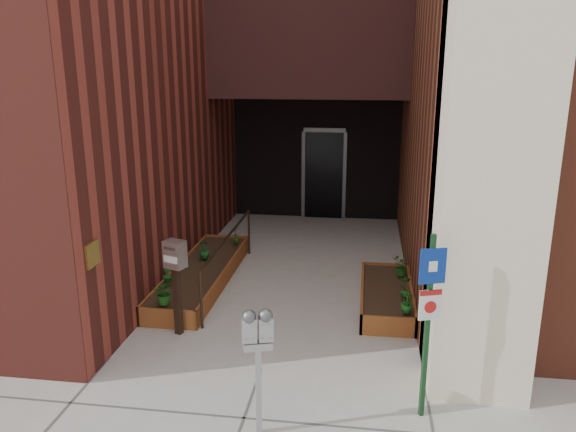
% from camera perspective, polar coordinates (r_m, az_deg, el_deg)
% --- Properties ---
extents(ground, '(80.00, 80.00, 0.00)m').
position_cam_1_polar(ground, '(7.27, -2.77, -15.33)').
color(ground, '#9E9991').
rests_on(ground, ground).
extents(architecture, '(20.00, 14.60, 10.00)m').
position_cam_1_polar(architecture, '(13.16, 2.08, 20.91)').
color(architecture, maroon).
rests_on(architecture, ground).
extents(planter_left, '(0.90, 3.60, 0.30)m').
position_cam_1_polar(planter_left, '(9.93, -8.71, -5.94)').
color(planter_left, brown).
rests_on(planter_left, ground).
extents(planter_right, '(0.80, 2.20, 0.30)m').
position_cam_1_polar(planter_right, '(9.08, 9.95, -8.07)').
color(planter_right, brown).
rests_on(planter_right, ground).
extents(handrail, '(0.04, 3.34, 0.90)m').
position_cam_1_polar(handrail, '(9.54, -6.07, -2.81)').
color(handrail, black).
rests_on(handrail, ground).
extents(parking_meter, '(0.32, 0.19, 1.39)m').
position_cam_1_polar(parking_meter, '(5.68, -3.10, -12.34)').
color(parking_meter, '#A2A2A5').
rests_on(parking_meter, ground).
extents(sign_post, '(0.27, 0.11, 2.06)m').
position_cam_1_polar(sign_post, '(6.02, 14.14, -9.08)').
color(sign_post, '#163D1D').
rests_on(sign_post, ground).
extents(payment_dropbox, '(0.33, 0.28, 1.38)m').
position_cam_1_polar(payment_dropbox, '(7.87, -11.34, -5.15)').
color(payment_dropbox, black).
rests_on(payment_dropbox, ground).
extents(shrub_left_a, '(0.43, 0.43, 0.36)m').
position_cam_1_polar(shrub_left_a, '(8.42, -12.42, -7.58)').
color(shrub_left_a, '#1C5819').
rests_on(shrub_left_a, planter_left).
extents(shrub_left_b, '(0.25, 0.25, 0.32)m').
position_cam_1_polar(shrub_left_b, '(9.13, -12.17, -5.83)').
color(shrub_left_b, '#19581D').
rests_on(shrub_left_b, planter_left).
extents(shrub_left_c, '(0.23, 0.23, 0.33)m').
position_cam_1_polar(shrub_left_c, '(10.18, -8.52, -3.38)').
color(shrub_left_c, '#17511C').
rests_on(shrub_left_c, planter_left).
extents(shrub_left_d, '(0.22, 0.22, 0.37)m').
position_cam_1_polar(shrub_left_d, '(10.92, -5.34, -1.88)').
color(shrub_left_d, '#255D1A').
rests_on(shrub_left_d, planter_left).
extents(shrub_right_a, '(0.23, 0.23, 0.31)m').
position_cam_1_polar(shrub_right_a, '(8.14, 12.00, -8.54)').
color(shrub_right_a, '#1C5E1B').
rests_on(shrub_right_a, planter_right).
extents(shrub_right_b, '(0.20, 0.20, 0.37)m').
position_cam_1_polar(shrub_right_b, '(8.59, 11.81, -7.03)').
color(shrub_right_b, '#1F5017').
rests_on(shrub_right_b, planter_right).
extents(shrub_right_c, '(0.40, 0.40, 0.31)m').
position_cam_1_polar(shrub_right_c, '(9.46, 11.47, -5.06)').
color(shrub_right_c, '#1A5317').
rests_on(shrub_right_c, planter_right).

